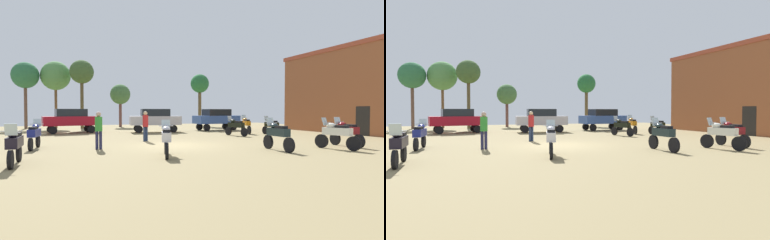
# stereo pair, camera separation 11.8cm
# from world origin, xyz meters

# --- Properties ---
(ground_plane) EXTENTS (44.00, 52.00, 0.02)m
(ground_plane) POSITION_xyz_m (0.00, 0.00, 0.01)
(ground_plane) COLOR olive
(motorcycle_1) EXTENTS (0.72, 2.12, 1.51)m
(motorcycle_1) POSITION_xyz_m (7.91, 5.81, 0.76)
(motorcycle_1) COLOR black
(motorcycle_1) RESTS_ON ground
(motorcycle_3) EXTENTS (0.62, 2.23, 1.44)m
(motorcycle_3) POSITION_xyz_m (-6.79, 0.83, 0.73)
(motorcycle_3) COLOR black
(motorcycle_3) RESTS_ON ground
(motorcycle_4) EXTENTS (0.62, 2.24, 1.51)m
(motorcycle_4) POSITION_xyz_m (3.76, -3.91, 0.76)
(motorcycle_4) COLOR black
(motorcycle_4) RESTS_ON ground
(motorcycle_5) EXTENTS (0.80, 2.21, 1.51)m
(motorcycle_5) POSITION_xyz_m (6.69, -4.50, 0.76)
(motorcycle_5) COLOR black
(motorcycle_5) RESTS_ON ground
(motorcycle_6) EXTENTS (0.62, 2.20, 1.44)m
(motorcycle_6) POSITION_xyz_m (-6.90, -3.93, 0.73)
(motorcycle_6) COLOR black
(motorcycle_6) RESTS_ON ground
(motorcycle_7) EXTENTS (0.62, 2.21, 1.51)m
(motorcycle_7) POSITION_xyz_m (8.08, -3.79, 0.76)
(motorcycle_7) COLOR black
(motorcycle_7) RESTS_ON ground
(motorcycle_8) EXTENTS (0.62, 2.17, 1.45)m
(motorcycle_8) POSITION_xyz_m (9.14, 4.13, 0.73)
(motorcycle_8) COLOR black
(motorcycle_8) RESTS_ON ground
(motorcycle_9) EXTENTS (0.81, 2.21, 1.45)m
(motorcycle_9) POSITION_xyz_m (6.18, 4.35, 0.74)
(motorcycle_9) COLOR black
(motorcycle_9) RESTS_ON ground
(motorcycle_10) EXTENTS (0.78, 2.14, 1.47)m
(motorcycle_10) POSITION_xyz_m (-1.56, -3.78, 0.74)
(motorcycle_10) COLOR black
(motorcycle_10) RESTS_ON ground
(car_1) EXTENTS (4.52, 2.42, 2.00)m
(car_1) POSITION_xyz_m (-5.17, 11.64, 1.19)
(car_1) COLOR black
(car_1) RESTS_ON ground
(car_2) EXTENTS (4.46, 2.23, 2.00)m
(car_2) POSITION_xyz_m (1.58, 10.21, 1.19)
(car_2) COLOR black
(car_2) RESTS_ON ground
(car_3) EXTENTS (4.46, 2.21, 2.00)m
(car_3) POSITION_xyz_m (7.73, 10.87, 1.19)
(car_3) COLOR black
(car_3) RESTS_ON ground
(person_2) EXTENTS (0.45, 0.45, 1.81)m
(person_2) POSITION_xyz_m (-0.97, 2.61, 1.08)
(person_2) COLOR #202D4A
(person_2) RESTS_ON ground
(person_3) EXTENTS (0.38, 0.38, 1.80)m
(person_3) POSITION_xyz_m (-3.91, -0.41, 1.07)
(person_3) COLOR #242549
(person_3) RESTS_ON ground
(tree_1) EXTENTS (2.27, 2.27, 4.87)m
(tree_1) POSITION_xyz_m (0.06, 20.19, 3.69)
(tree_1) COLOR brown
(tree_1) RESTS_ON ground
(tree_3) EXTENTS (2.29, 2.29, 6.37)m
(tree_3) POSITION_xyz_m (9.71, 19.78, 5.08)
(tree_3) COLOR brown
(tree_3) RESTS_ON ground
(tree_4) EXTENTS (2.66, 2.66, 6.82)m
(tree_4) POSITION_xyz_m (-9.52, 20.02, 5.43)
(tree_4) COLOR brown
(tree_4) RESTS_ON ground
(tree_5) EXTENTS (2.44, 2.44, 7.12)m
(tree_5) POSITION_xyz_m (-4.11, 18.53, 5.80)
(tree_5) COLOR #4D4327
(tree_5) RESTS_ON ground
(tree_6) EXTENTS (3.05, 3.05, 7.11)m
(tree_6) POSITION_xyz_m (-6.70, 20.44, 5.56)
(tree_6) COLOR brown
(tree_6) RESTS_ON ground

